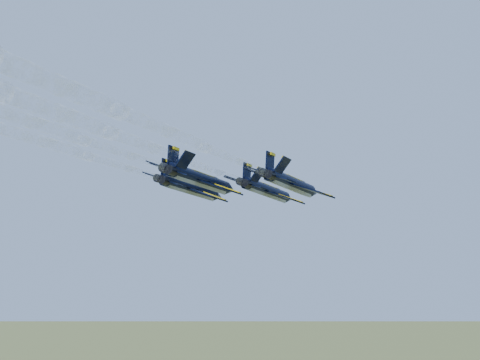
% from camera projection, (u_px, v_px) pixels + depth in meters
% --- Properties ---
extents(jet_lead, '(12.96, 18.24, 5.48)m').
position_uv_depth(jet_lead, '(267.00, 191.00, 113.36)').
color(jet_lead, black).
extents(jet_left, '(12.96, 18.24, 5.48)m').
position_uv_depth(jet_left, '(191.00, 188.00, 108.66)').
color(jet_left, black).
extents(jet_right, '(12.96, 18.24, 5.48)m').
position_uv_depth(jet_right, '(291.00, 183.00, 101.36)').
color(jet_right, black).
extents(jet_slot, '(12.96, 18.24, 5.48)m').
position_uv_depth(jet_slot, '(201.00, 180.00, 96.12)').
color(jet_slot, black).
extents(smoke_trail_lead, '(18.43, 62.31, 2.84)m').
position_uv_depth(smoke_trail_lead, '(38.00, 152.00, 70.04)').
color(smoke_trail_lead, white).
extents(smoke_trail_right, '(18.43, 62.31, 2.84)m').
position_uv_depth(smoke_trail_right, '(33.00, 132.00, 58.04)').
color(smoke_trail_right, white).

